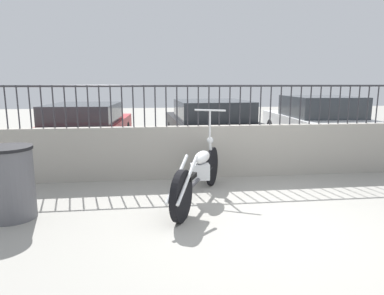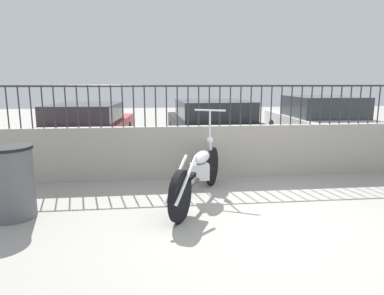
% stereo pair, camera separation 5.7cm
% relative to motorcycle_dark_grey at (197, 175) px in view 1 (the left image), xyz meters
% --- Properties ---
extents(ground_plane, '(40.00, 40.00, 0.00)m').
position_rel_motorcycle_dark_grey_xyz_m(ground_plane, '(0.79, -0.91, -0.42)').
color(ground_plane, gray).
extents(low_wall, '(9.94, 0.18, 0.97)m').
position_rel_motorcycle_dark_grey_xyz_m(low_wall, '(0.79, 1.37, 0.07)').
color(low_wall, '#9E998E').
rests_on(low_wall, ground_plane).
extents(fence_railing, '(9.94, 0.04, 0.74)m').
position_rel_motorcycle_dark_grey_xyz_m(fence_railing, '(0.79, 1.37, 1.05)').
color(fence_railing, '#2D2D33').
rests_on(fence_railing, low_wall).
extents(motorcycle_dark_grey, '(1.07, 2.18, 1.34)m').
position_rel_motorcycle_dark_grey_xyz_m(motorcycle_dark_grey, '(0.00, 0.00, 0.00)').
color(motorcycle_dark_grey, black).
rests_on(motorcycle_dark_grey, ground_plane).
extents(trash_bin, '(0.61, 0.61, 0.96)m').
position_rel_motorcycle_dark_grey_xyz_m(trash_bin, '(-2.49, -0.30, 0.06)').
color(trash_bin, '#56565B').
rests_on(trash_bin, ground_plane).
extents(car_red, '(2.00, 4.32, 1.25)m').
position_rel_motorcycle_dark_grey_xyz_m(car_red, '(-2.27, 3.90, 0.22)').
color(car_red, black).
rests_on(car_red, ground_plane).
extents(car_black, '(2.07, 4.15, 1.31)m').
position_rel_motorcycle_dark_grey_xyz_m(car_black, '(0.86, 3.75, 0.25)').
color(car_black, black).
rests_on(car_black, ground_plane).
extents(car_white, '(1.99, 4.00, 1.39)m').
position_rel_motorcycle_dark_grey_xyz_m(car_white, '(3.84, 3.96, 0.27)').
color(car_white, black).
rests_on(car_white, ground_plane).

